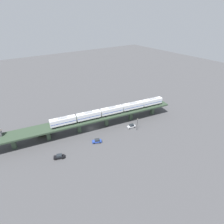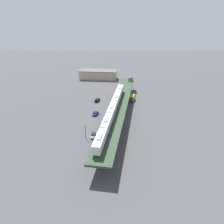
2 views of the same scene
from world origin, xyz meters
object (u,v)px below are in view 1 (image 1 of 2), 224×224
Objects in this scene: street_car_black at (59,157)px; delivery_truck at (44,132)px; street_car_silver at (131,126)px; street_car_blue at (97,141)px; subway_train at (112,110)px; street_lamp at (137,123)px.

street_car_black is 0.63× the size of delivery_truck.
street_car_silver is at bearing -116.17° from delivery_truck.
street_car_silver is at bearing -88.74° from street_car_blue.
street_car_black is 1.00× the size of street_car_blue.
delivery_truck reaches higher than street_car_black.
subway_train is at bearing 42.75° from street_car_silver.
subway_train reaches higher than street_lamp.
street_lamp reaches higher than delivery_truck.
subway_train is 35.98m from delivery_truck.
delivery_truck is at bearing 63.83° from street_car_silver.
street_car_black is at bearing 86.09° from street_lamp.
delivery_truck reaches higher than street_car_silver.
street_car_silver is at bearing 16.84° from street_lamp.
street_car_silver is 4.64m from street_lamp.
delivery_truck is at bearing 2.19° from street_car_black.
street_car_black is at bearing 90.01° from street_car_blue.
street_car_black is 40.67m from street_lamp.
street_car_silver is (-7.76, -7.17, -8.30)m from subway_train.
street_car_silver is at bearing -89.31° from street_car_black.
subway_train reaches higher than street_car_black.
delivery_truck is (12.02, 33.08, -7.48)m from subway_train.
subway_train is 8.22× the size of delivery_truck.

